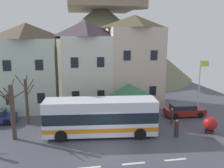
{
  "coord_description": "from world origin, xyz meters",
  "views": [
    {
      "loc": [
        -2.35,
        -16.04,
        8.3
      ],
      "look_at": [
        1.42,
        5.79,
        3.88
      ],
      "focal_mm": 37.3,
      "sensor_mm": 36.0,
      "label": 1
    }
  ],
  "objects_px": {
    "townhouse_01": "(86,65)",
    "bare_tree_00": "(12,111)",
    "hilltop_castle": "(101,38)",
    "public_bench": "(109,110)",
    "bus_shelter": "(129,90)",
    "townhouse_00": "(29,67)",
    "harbour_buoy": "(210,124)",
    "pedestrian_00": "(172,115)",
    "bare_tree_02": "(27,100)",
    "flagpole": "(200,84)",
    "townhouse_02": "(134,61)",
    "parked_car_00": "(184,110)",
    "pedestrian_01": "(146,115)",
    "pedestrian_02": "(177,128)",
    "transit_bus": "(101,117)"
  },
  "relations": [
    {
      "from": "townhouse_01",
      "to": "bare_tree_00",
      "type": "xyz_separation_m",
      "value": [
        -6.59,
        -8.39,
        -2.69
      ]
    },
    {
      "from": "hilltop_castle",
      "to": "bare_tree_00",
      "type": "bearing_deg",
      "value": -110.06
    },
    {
      "from": "public_bench",
      "to": "bus_shelter",
      "type": "bearing_deg",
      "value": -47.18
    },
    {
      "from": "townhouse_00",
      "to": "harbour_buoy",
      "type": "xyz_separation_m",
      "value": [
        16.81,
        -10.24,
        -4.16
      ]
    },
    {
      "from": "hilltop_castle",
      "to": "pedestrian_00",
      "type": "xyz_separation_m",
      "value": [
        3.06,
        -29.87,
        -7.33
      ]
    },
    {
      "from": "pedestrian_00",
      "to": "bare_tree_02",
      "type": "relative_size",
      "value": 0.32
    },
    {
      "from": "pedestrian_00",
      "to": "flagpole",
      "type": "bearing_deg",
      "value": 21.43
    },
    {
      "from": "bare_tree_02",
      "to": "townhouse_02",
      "type": "bearing_deg",
      "value": 23.5
    },
    {
      "from": "townhouse_01",
      "to": "parked_car_00",
      "type": "xyz_separation_m",
      "value": [
        10.04,
        -5.37,
        -4.49
      ]
    },
    {
      "from": "townhouse_02",
      "to": "harbour_buoy",
      "type": "relative_size",
      "value": 7.5
    },
    {
      "from": "pedestrian_00",
      "to": "pedestrian_01",
      "type": "bearing_deg",
      "value": 169.54
    },
    {
      "from": "pedestrian_02",
      "to": "public_bench",
      "type": "xyz_separation_m",
      "value": [
        -4.67,
        6.89,
        -0.36
      ]
    },
    {
      "from": "townhouse_00",
      "to": "pedestrian_01",
      "type": "height_order",
      "value": "townhouse_00"
    },
    {
      "from": "pedestrian_02",
      "to": "townhouse_02",
      "type": "bearing_deg",
      "value": 95.43
    },
    {
      "from": "bus_shelter",
      "to": "pedestrian_02",
      "type": "distance_m",
      "value": 6.24
    },
    {
      "from": "townhouse_01",
      "to": "harbour_buoy",
      "type": "distance_m",
      "value": 14.89
    },
    {
      "from": "pedestrian_01",
      "to": "flagpole",
      "type": "distance_m",
      "value": 6.71
    },
    {
      "from": "bus_shelter",
      "to": "bare_tree_02",
      "type": "xyz_separation_m",
      "value": [
        -9.99,
        0.18,
        -0.63
      ]
    },
    {
      "from": "pedestrian_02",
      "to": "harbour_buoy",
      "type": "bearing_deg",
      "value": 5.47
    },
    {
      "from": "flagpole",
      "to": "public_bench",
      "type": "bearing_deg",
      "value": 164.15
    },
    {
      "from": "townhouse_02",
      "to": "hilltop_castle",
      "type": "bearing_deg",
      "value": 93.08
    },
    {
      "from": "bus_shelter",
      "to": "flagpole",
      "type": "relative_size",
      "value": 0.62
    },
    {
      "from": "hilltop_castle",
      "to": "bus_shelter",
      "type": "distance_m",
      "value": 28.23
    },
    {
      "from": "hilltop_castle",
      "to": "public_bench",
      "type": "height_order",
      "value": "hilltop_castle"
    },
    {
      "from": "harbour_buoy",
      "to": "pedestrian_02",
      "type": "bearing_deg",
      "value": -174.53
    },
    {
      "from": "townhouse_01",
      "to": "flagpole",
      "type": "bearing_deg",
      "value": -27.83
    },
    {
      "from": "transit_bus",
      "to": "flagpole",
      "type": "distance_m",
      "value": 11.26
    },
    {
      "from": "pedestrian_01",
      "to": "bare_tree_02",
      "type": "xyz_separation_m",
      "value": [
        -11.29,
        1.85,
        1.52
      ]
    },
    {
      "from": "townhouse_01",
      "to": "parked_car_00",
      "type": "height_order",
      "value": "townhouse_01"
    },
    {
      "from": "townhouse_01",
      "to": "bare_tree_02",
      "type": "xyz_separation_m",
      "value": [
        -6.06,
        -5.06,
        -2.71
      ]
    },
    {
      "from": "bare_tree_02",
      "to": "hilltop_castle",
      "type": "bearing_deg",
      "value": 68.68
    },
    {
      "from": "bus_shelter",
      "to": "pedestrian_01",
      "type": "bearing_deg",
      "value": -52.05
    },
    {
      "from": "transit_bus",
      "to": "bus_shelter",
      "type": "bearing_deg",
      "value": 52.71
    },
    {
      "from": "pedestrian_01",
      "to": "flagpole",
      "type": "bearing_deg",
      "value": 8.75
    },
    {
      "from": "pedestrian_02",
      "to": "harbour_buoy",
      "type": "relative_size",
      "value": 1.04
    },
    {
      "from": "transit_bus",
      "to": "pedestrian_02",
      "type": "xyz_separation_m",
      "value": [
        6.28,
        -1.47,
        -0.77
      ]
    },
    {
      "from": "bus_shelter",
      "to": "pedestrian_02",
      "type": "relative_size",
      "value": 2.46
    },
    {
      "from": "flagpole",
      "to": "transit_bus",
      "type": "bearing_deg",
      "value": -165.18
    },
    {
      "from": "parked_car_00",
      "to": "townhouse_01",
      "type": "bearing_deg",
      "value": 154.09
    },
    {
      "from": "townhouse_01",
      "to": "hilltop_castle",
      "type": "bearing_deg",
      "value": 78.23
    },
    {
      "from": "townhouse_00",
      "to": "townhouse_02",
      "type": "xyz_separation_m",
      "value": [
        12.52,
        -0.14,
        0.52
      ]
    },
    {
      "from": "transit_bus",
      "to": "pedestrian_00",
      "type": "xyz_separation_m",
      "value": [
        7.15,
        1.44,
        -0.68
      ]
    },
    {
      "from": "bus_shelter",
      "to": "pedestrian_00",
      "type": "distance_m",
      "value": 4.86
    },
    {
      "from": "transit_bus",
      "to": "pedestrian_01",
      "type": "relative_size",
      "value": 5.74
    },
    {
      "from": "pedestrian_01",
      "to": "harbour_buoy",
      "type": "xyz_separation_m",
      "value": [
        4.96,
        -3.05,
        -0.1
      ]
    },
    {
      "from": "transit_bus",
      "to": "pedestrian_01",
      "type": "bearing_deg",
      "value": 28.08
    },
    {
      "from": "hilltop_castle",
      "to": "pedestrian_00",
      "type": "height_order",
      "value": "hilltop_castle"
    },
    {
      "from": "bus_shelter",
      "to": "bare_tree_00",
      "type": "relative_size",
      "value": 0.76
    },
    {
      "from": "bus_shelter",
      "to": "parked_car_00",
      "type": "distance_m",
      "value": 6.57
    },
    {
      "from": "townhouse_00",
      "to": "parked_car_00",
      "type": "bearing_deg",
      "value": -18.72
    }
  ]
}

